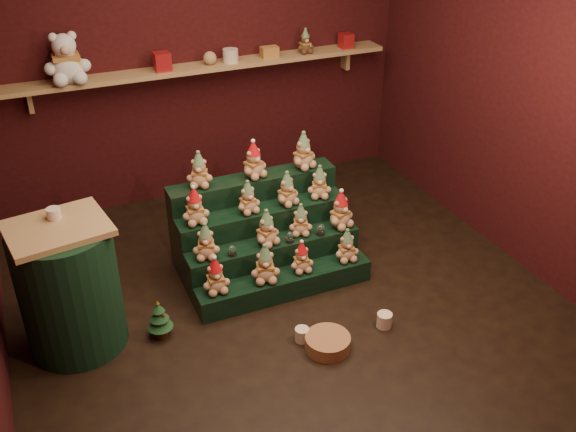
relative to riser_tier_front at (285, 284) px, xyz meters
name	(u,v)px	position (x,y,z in m)	size (l,w,h in m)	color
ground	(285,299)	(-0.02, -0.06, -0.09)	(4.00, 4.00, 0.00)	black
back_wall	(196,51)	(-0.02, 1.99, 1.31)	(4.00, 0.10, 2.80)	black
front_wall	(481,308)	(-0.02, -2.11, 1.31)	(4.00, 0.10, 2.80)	black
right_wall	(527,89)	(2.03, -0.06, 1.31)	(0.10, 4.00, 2.80)	black
back_shelf	(203,68)	(-0.02, 1.82, 1.20)	(3.60, 0.26, 0.24)	tan
riser_tier_front	(285,284)	(0.00, 0.00, 0.00)	(1.40, 0.22, 0.18)	black
riser_tier_midfront	(274,260)	(0.00, 0.22, 0.09)	(1.40, 0.22, 0.36)	black
riser_tier_midback	(263,237)	(0.00, 0.44, 0.18)	(1.40, 0.22, 0.54)	black
riser_tier_back	(254,215)	(0.00, 0.66, 0.27)	(1.40, 0.22, 0.72)	black
teddy_0	(216,275)	(-0.54, 0.01, 0.23)	(0.20, 0.18, 0.28)	tan
teddy_1	(265,263)	(-0.16, 0.00, 0.24)	(0.22, 0.20, 0.31)	tan
teddy_2	(302,257)	(0.14, 0.00, 0.22)	(0.18, 0.16, 0.25)	tan
teddy_3	(347,245)	(0.53, 0.00, 0.23)	(0.19, 0.17, 0.27)	tan
teddy_4	(206,241)	(-0.55, 0.21, 0.41)	(0.20, 0.18, 0.28)	tan
teddy_5	(267,228)	(-0.06, 0.21, 0.42)	(0.21, 0.19, 0.29)	tan
teddy_6	(301,220)	(0.24, 0.24, 0.40)	(0.18, 0.17, 0.26)	tan
teddy_7	(341,210)	(0.58, 0.21, 0.43)	(0.22, 0.20, 0.31)	tan
teddy_8	(195,206)	(-0.55, 0.44, 0.60)	(0.21, 0.19, 0.29)	tan
teddy_9	(248,197)	(-0.12, 0.43, 0.58)	(0.19, 0.17, 0.26)	tan
teddy_10	(287,189)	(0.21, 0.43, 0.59)	(0.20, 0.18, 0.28)	tan
teddy_11	(319,182)	(0.50, 0.44, 0.59)	(0.19, 0.17, 0.27)	tan
teddy_12	(199,169)	(-0.43, 0.67, 0.77)	(0.20, 0.18, 0.28)	tan
teddy_13	(254,160)	(0.01, 0.65, 0.78)	(0.21, 0.19, 0.30)	tan
teddy_14	(303,151)	(0.45, 0.65, 0.78)	(0.22, 0.20, 0.31)	tan
snow_globe_a	(232,250)	(-0.36, 0.16, 0.31)	(0.06, 0.06, 0.09)	black
snow_globe_b	(290,237)	(0.11, 0.16, 0.31)	(0.07, 0.07, 0.09)	black
snow_globe_c	(321,230)	(0.38, 0.16, 0.32)	(0.07, 0.07, 0.09)	black
side_table	(69,287)	(-1.54, 0.07, 0.38)	(0.70, 0.66, 0.96)	tan
table_ornament	(54,213)	(-1.54, 0.17, 0.90)	(0.09, 0.09, 0.07)	beige
mini_christmas_tree	(159,319)	(-1.00, -0.10, 0.06)	(0.18, 0.18, 0.31)	#402017
mug_left	(302,335)	(-0.10, -0.55, -0.04)	(0.10, 0.10, 0.10)	beige
mug_right	(384,320)	(0.51, -0.65, -0.03)	(0.11, 0.11, 0.11)	beige
wicker_basket	(328,343)	(0.03, -0.69, -0.04)	(0.32, 0.32, 0.10)	#AC7145
white_bear	(65,51)	(-1.18, 1.78, 1.49)	(0.38, 0.34, 0.53)	white
brown_bear	(305,41)	(0.98, 1.78, 1.34)	(0.16, 0.15, 0.23)	#4D3119
gift_tin_red_a	(162,62)	(-0.39, 1.79, 1.31)	(0.14, 0.14, 0.16)	#A5191B
gift_tin_cream	(230,56)	(0.24, 1.79, 1.29)	(0.14, 0.14, 0.12)	beige
gift_tin_red_b	(346,41)	(1.42, 1.79, 1.30)	(0.12, 0.12, 0.14)	#A5191B
shelf_plush_ball	(210,58)	(0.04, 1.79, 1.29)	(0.12, 0.12, 0.12)	tan
scarf_gift_box	(269,52)	(0.62, 1.79, 1.28)	(0.16, 0.10, 0.10)	orange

